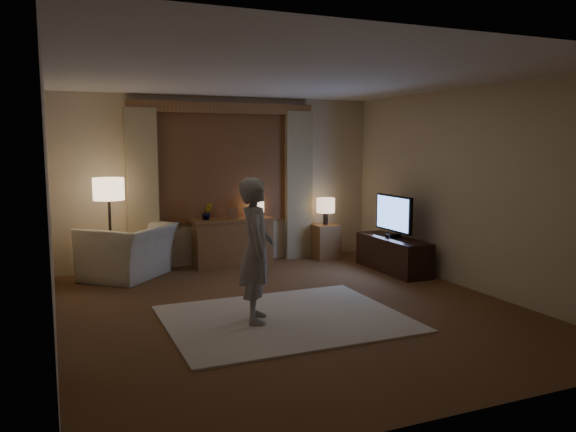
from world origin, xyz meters
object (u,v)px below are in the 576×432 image
side_table (325,241)px  person (256,250)px  tv_stand (393,254)px  sideboard (233,243)px  armchair (128,251)px

side_table → person: size_ratio=0.37×
tv_stand → person: size_ratio=0.92×
sideboard → tv_stand: sideboard is taller
side_table → tv_stand: (0.50, -1.23, -0.03)m
tv_stand → armchair: bearing=163.1°
tv_stand → person: 3.12m
sideboard → armchair: (-1.59, -0.17, 0.02)m
side_table → person: 3.53m
armchair → side_table: bearing=133.7°
tv_stand → sideboard: bearing=148.4°
armchair → person: person is taller
armchair → person: 2.82m
side_table → tv_stand: side_table is taller
side_table → person: bearing=-128.8°
armchair → tv_stand: bearing=114.7°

